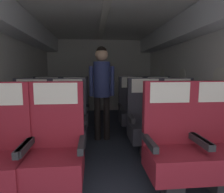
# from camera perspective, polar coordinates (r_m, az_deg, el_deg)

# --- Properties ---
(ground) EXTENTS (3.36, 5.91, 0.02)m
(ground) POSITION_cam_1_polar(r_m,az_deg,el_deg) (3.28, -1.78, -14.00)
(ground) COLOR #2D3342
(fuselage_shell) EXTENTS (3.24, 5.56, 2.19)m
(fuselage_shell) POSITION_cam_1_polar(r_m,az_deg,el_deg) (3.32, -2.16, 13.98)
(fuselage_shell) COLOR silver
(fuselage_shell) RESTS_ON ground
(seat_a_left_aisle) EXTENTS (0.53, 0.46, 1.10)m
(seat_a_left_aisle) POSITION_cam_1_polar(r_m,az_deg,el_deg) (1.88, -16.42, -15.43)
(seat_a_left_aisle) COLOR #38383D
(seat_a_left_aisle) RESTS_ON ground
(seat_a_right_aisle) EXTENTS (0.53, 0.46, 1.10)m
(seat_a_right_aisle) POSITION_cam_1_polar(r_m,az_deg,el_deg) (2.20, 29.62, -12.69)
(seat_a_right_aisle) COLOR #38383D
(seat_a_right_aisle) RESTS_ON ground
(seat_a_right_window) EXTENTS (0.53, 0.46, 1.10)m
(seat_a_right_window) POSITION_cam_1_polar(r_m,az_deg,el_deg) (1.97, 17.45, -14.40)
(seat_a_right_window) COLOR #38383D
(seat_a_right_window) RESTS_ON ground
(seat_b_left_window) EXTENTS (0.53, 0.46, 1.10)m
(seat_b_left_window) POSITION_cam_1_polar(r_m,az_deg,el_deg) (2.81, -22.88, -8.03)
(seat_b_left_window) COLOR #38383D
(seat_b_left_window) RESTS_ON ground
(seat_b_left_aisle) EXTENTS (0.53, 0.46, 1.10)m
(seat_b_left_aisle) POSITION_cam_1_polar(r_m,az_deg,el_deg) (2.70, -13.03, -8.25)
(seat_b_left_aisle) COLOR #38383D
(seat_b_left_aisle) RESTS_ON ground
(seat_b_right_aisle) EXTENTS (0.53, 0.46, 1.10)m
(seat_b_right_aisle) POSITION_cam_1_polar(r_m,az_deg,el_deg) (2.96, 19.31, -7.11)
(seat_b_right_aisle) COLOR #38383D
(seat_b_right_aisle) RESTS_ON ground
(seat_b_right_window) EXTENTS (0.53, 0.46, 1.10)m
(seat_b_right_window) POSITION_cam_1_polar(r_m,az_deg,el_deg) (2.79, 10.17, -7.65)
(seat_b_right_window) COLOR #38383D
(seat_b_right_window) RESTS_ON ground
(seat_c_left_window) EXTENTS (0.53, 0.46, 1.10)m
(seat_c_left_window) POSITION_cam_1_polar(r_m,az_deg,el_deg) (3.66, -18.91, -4.32)
(seat_c_left_window) COLOR #38383D
(seat_c_left_window) RESTS_ON ground
(seat_c_left_aisle) EXTENTS (0.53, 0.46, 1.10)m
(seat_c_left_aisle) POSITION_cam_1_polar(r_m,az_deg,el_deg) (3.58, -11.10, -4.31)
(seat_c_left_aisle) COLOR #38383D
(seat_c_left_aisle) RESTS_ON ground
(seat_c_right_aisle) EXTENTS (0.53, 0.46, 1.10)m
(seat_c_right_aisle) POSITION_cam_1_polar(r_m,az_deg,el_deg) (3.78, 13.70, -3.78)
(seat_c_right_aisle) COLOR #38383D
(seat_c_right_aisle) RESTS_ON ground
(seat_c_right_window) EXTENTS (0.53, 0.46, 1.10)m
(seat_c_right_window) POSITION_cam_1_polar(r_m,az_deg,el_deg) (3.64, 6.18, -4.03)
(seat_c_right_window) COLOR #38383D
(seat_c_right_window) RESTS_ON ground
(flight_attendant) EXTENTS (0.43, 0.28, 1.61)m
(flight_attendant) POSITION_cam_1_polar(r_m,az_deg,el_deg) (3.25, -3.09, 3.96)
(flight_attendant) COLOR black
(flight_attendant) RESTS_ON ground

